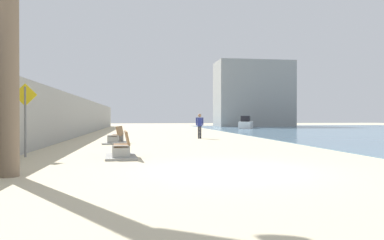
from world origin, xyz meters
TOP-DOWN VIEW (x-y plane):
  - ground_plane at (0.00, 18.00)m, footprint 120.00×120.00m
  - seawall at (-7.50, 18.00)m, footprint 0.80×64.00m
  - bench_near at (-3.19, 3.68)m, footprint 1.26×2.18m
  - bench_far at (-3.82, 10.96)m, footprint 1.38×2.23m
  - person_walking at (1.61, 14.90)m, footprint 0.53×0.23m
  - boat_far_right at (11.58, 36.69)m, footprint 3.83×6.94m
  - pedestrian_sign at (-6.71, 4.38)m, footprint 0.85×0.08m
  - harbor_building at (15.65, 46.00)m, footprint 12.00×6.00m

SIDE VIEW (x-z plane):
  - ground_plane at x=0.00m, z-range 0.00..0.00m
  - bench_near at x=-3.19m, z-range -0.26..0.72m
  - bench_far at x=-3.82m, z-range -0.26..0.72m
  - boat_far_right at x=11.58m, z-range -0.16..1.45m
  - person_walking at x=1.61m, z-range 0.15..1.87m
  - seawall at x=-7.50m, z-range 0.00..3.07m
  - pedestrian_sign at x=-6.71m, z-range 0.33..3.07m
  - harbor_building at x=15.65m, z-range 0.00..10.36m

